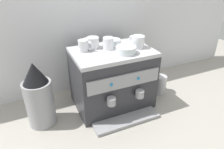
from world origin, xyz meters
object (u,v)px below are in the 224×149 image
object	(u,v)px
milk_pitcher	(160,84)
coffee_grinder	(39,96)
ceramic_cup_0	(108,43)
ceramic_cup_3	(92,43)
ceramic_cup_1	(84,46)
ceramic_bowl_0	(114,42)
espresso_machine	(112,78)
ceramic_cup_2	(137,42)
ceramic_bowl_1	(126,50)

from	to	relation	value
milk_pitcher	coffee_grinder	bearing A→B (deg)	178.86
ceramic_cup_0	coffee_grinder	size ratio (longest dim) A/B	0.26
ceramic_cup_3	coffee_grinder	bearing A→B (deg)	-165.09
ceramic_cup_1	ceramic_bowl_0	size ratio (longest dim) A/B	0.97
espresso_machine	ceramic_bowl_0	world-z (taller)	ceramic_bowl_0
espresso_machine	milk_pitcher	world-z (taller)	espresso_machine
ceramic_cup_2	milk_pitcher	world-z (taller)	ceramic_cup_2
espresso_machine	ceramic_cup_2	size ratio (longest dim) A/B	4.16
ceramic_cup_1	ceramic_bowl_1	distance (m)	0.27
espresso_machine	ceramic_bowl_0	bearing A→B (deg)	61.16
ceramic_cup_0	ceramic_cup_3	size ratio (longest dim) A/B	1.05
ceramic_bowl_1	ceramic_cup_0	bearing A→B (deg)	120.64
ceramic_cup_2	espresso_machine	bearing A→B (deg)	173.40
ceramic_cup_1	milk_pitcher	bearing A→B (deg)	-8.49
milk_pitcher	ceramic_cup_2	bearing A→B (deg)	178.52
ceramic_cup_1	milk_pitcher	xyz separation A→B (m)	(0.58, -0.09, -0.38)
ceramic_bowl_1	coffee_grinder	bearing A→B (deg)	172.59
ceramic_cup_2	ceramic_bowl_1	distance (m)	0.13
espresso_machine	ceramic_cup_1	bearing A→B (deg)	160.82
ceramic_bowl_0	milk_pitcher	xyz separation A→B (m)	(0.35, -0.13, -0.36)
ceramic_cup_2	ceramic_bowl_0	bearing A→B (deg)	133.93
ceramic_bowl_1	milk_pitcher	xyz separation A→B (m)	(0.35, 0.05, -0.37)
espresso_machine	ceramic_cup_3	bearing A→B (deg)	136.63
ceramic_bowl_1	espresso_machine	bearing A→B (deg)	125.58
ceramic_cup_3	coffee_grinder	distance (m)	0.48
ceramic_cup_0	ceramic_cup_1	size ratio (longest dim) A/B	1.16
ceramic_cup_2	ceramic_bowl_0	world-z (taller)	ceramic_cup_2
ceramic_bowl_1	milk_pitcher	distance (m)	0.51
ceramic_cup_3	ceramic_bowl_1	distance (m)	0.24
ceramic_bowl_0	milk_pitcher	bearing A→B (deg)	-20.24
ceramic_cup_0	coffee_grinder	bearing A→B (deg)	-174.57
ceramic_cup_0	ceramic_cup_3	world-z (taller)	ceramic_cup_0
ceramic_bowl_0	coffee_grinder	world-z (taller)	ceramic_bowl_0
espresso_machine	milk_pitcher	xyz separation A→B (m)	(0.41, -0.03, -0.13)
ceramic_cup_2	ceramic_bowl_0	xyz separation A→B (m)	(-0.12, 0.12, -0.02)
ceramic_cup_1	milk_pitcher	distance (m)	0.70
ceramic_cup_2	ceramic_bowl_0	size ratio (longest dim) A/B	1.30
ceramic_cup_2	ceramic_cup_0	bearing A→B (deg)	162.78
ceramic_cup_2	milk_pitcher	size ratio (longest dim) A/B	0.86
espresso_machine	ceramic_cup_1	size ratio (longest dim) A/B	5.54
ceramic_bowl_0	milk_pitcher	distance (m)	0.52
ceramic_cup_0	milk_pitcher	size ratio (longest dim) A/B	0.75
coffee_grinder	ceramic_cup_3	bearing A→B (deg)	14.91
coffee_grinder	milk_pitcher	distance (m)	0.91
espresso_machine	ceramic_cup_3	xyz separation A→B (m)	(-0.10, 0.10, 0.25)
coffee_grinder	ceramic_cup_1	bearing A→B (deg)	11.92
ceramic_cup_1	ceramic_bowl_1	xyz separation A→B (m)	(0.23, -0.14, -0.02)
ceramic_cup_0	espresso_machine	bearing A→B (deg)	-71.73
ceramic_bowl_1	coffee_grinder	distance (m)	0.61
espresso_machine	ceramic_cup_2	distance (m)	0.31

